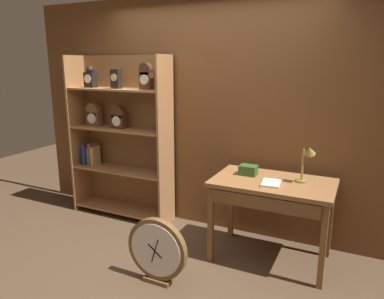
{
  "coord_description": "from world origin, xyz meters",
  "views": [
    {
      "loc": [
        1.52,
        -2.3,
        1.87
      ],
      "look_at": [
        0.01,
        0.83,
        1.03
      ],
      "focal_mm": 33.5,
      "sensor_mm": 36.0,
      "label": 1
    }
  ],
  "objects_px": {
    "workbench": "(272,192)",
    "open_repair_manual": "(271,183)",
    "bookshelf": "(119,136)",
    "desk_lamp": "(307,160)",
    "round_clock_large": "(157,251)",
    "toolbox_small": "(248,170)"
  },
  "relations": [
    {
      "from": "workbench",
      "to": "open_repair_manual",
      "type": "height_order",
      "value": "open_repair_manual"
    },
    {
      "from": "bookshelf",
      "to": "workbench",
      "type": "relative_size",
      "value": 1.77
    },
    {
      "from": "workbench",
      "to": "desk_lamp",
      "type": "height_order",
      "value": "desk_lamp"
    },
    {
      "from": "desk_lamp",
      "to": "open_repair_manual",
      "type": "relative_size",
      "value": 1.67
    },
    {
      "from": "bookshelf",
      "to": "open_repair_manual",
      "type": "relative_size",
      "value": 8.93
    },
    {
      "from": "workbench",
      "to": "round_clock_large",
      "type": "relative_size",
      "value": 1.86
    },
    {
      "from": "workbench",
      "to": "toolbox_small",
      "type": "relative_size",
      "value": 6.66
    },
    {
      "from": "workbench",
      "to": "desk_lamp",
      "type": "xyz_separation_m",
      "value": [
        0.28,
        0.08,
        0.32
      ]
    },
    {
      "from": "workbench",
      "to": "desk_lamp",
      "type": "relative_size",
      "value": 3.03
    },
    {
      "from": "toolbox_small",
      "to": "workbench",
      "type": "bearing_deg",
      "value": -20.59
    },
    {
      "from": "toolbox_small",
      "to": "open_repair_manual",
      "type": "relative_size",
      "value": 0.76
    },
    {
      "from": "toolbox_small",
      "to": "round_clock_large",
      "type": "relative_size",
      "value": 0.28
    },
    {
      "from": "open_repair_manual",
      "to": "round_clock_large",
      "type": "bearing_deg",
      "value": -145.19
    },
    {
      "from": "desk_lamp",
      "to": "toolbox_small",
      "type": "xyz_separation_m",
      "value": [
        -0.55,
        0.02,
        -0.17
      ]
    },
    {
      "from": "desk_lamp",
      "to": "round_clock_large",
      "type": "bearing_deg",
      "value": -140.65
    },
    {
      "from": "bookshelf",
      "to": "open_repair_manual",
      "type": "height_order",
      "value": "bookshelf"
    },
    {
      "from": "toolbox_small",
      "to": "round_clock_large",
      "type": "height_order",
      "value": "toolbox_small"
    },
    {
      "from": "bookshelf",
      "to": "desk_lamp",
      "type": "relative_size",
      "value": 5.36
    },
    {
      "from": "desk_lamp",
      "to": "toolbox_small",
      "type": "height_order",
      "value": "desk_lamp"
    },
    {
      "from": "bookshelf",
      "to": "open_repair_manual",
      "type": "distance_m",
      "value": 2.03
    },
    {
      "from": "toolbox_small",
      "to": "round_clock_large",
      "type": "bearing_deg",
      "value": -120.0
    },
    {
      "from": "bookshelf",
      "to": "desk_lamp",
      "type": "distance_m",
      "value": 2.26
    }
  ]
}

